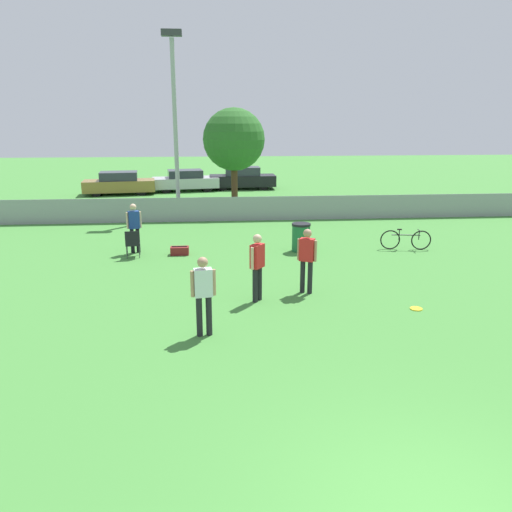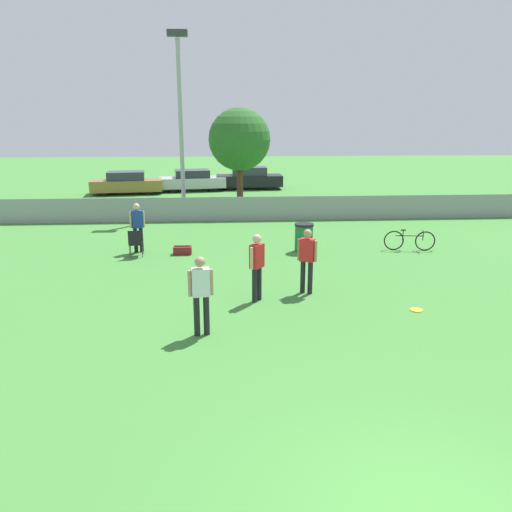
{
  "view_description": "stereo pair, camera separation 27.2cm",
  "coord_description": "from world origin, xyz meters",
  "px_view_note": "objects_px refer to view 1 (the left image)",
  "views": [
    {
      "loc": [
        -2.52,
        -4.45,
        4.46
      ],
      "look_at": [
        -1.42,
        7.98,
        1.05
      ],
      "focal_mm": 35.0,
      "sensor_mm": 36.0,
      "label": 1
    },
    {
      "loc": [
        -2.25,
        -4.47,
        4.46
      ],
      "look_at": [
        -1.42,
        7.98,
        1.05
      ],
      "focal_mm": 35.0,
      "sensor_mm": 36.0,
      "label": 2
    }
  ],
  "objects_px": {
    "gear_bag_sideline": "(180,251)",
    "frisbee_disc": "(416,309)",
    "bicycle_sideline": "(406,240)",
    "trash_bin": "(301,237)",
    "player_receiver_white": "(203,291)",
    "player_defender_red": "(307,256)",
    "parked_car_dark": "(242,178)",
    "light_pole": "(175,110)",
    "tree_near_pole": "(234,140)",
    "parked_car_tan": "(119,183)",
    "player_thrower_red": "(257,263)",
    "parked_car_silver": "(185,180)",
    "folding_chair_sideline": "(133,242)",
    "spectator_in_blue": "(134,225)"
  },
  "relations": [
    {
      "from": "gear_bag_sideline",
      "to": "frisbee_disc",
      "type": "bearing_deg",
      "value": -43.13
    },
    {
      "from": "bicycle_sideline",
      "to": "trash_bin",
      "type": "distance_m",
      "value": 3.75
    },
    {
      "from": "player_receiver_white",
      "to": "player_defender_red",
      "type": "distance_m",
      "value": 3.66
    },
    {
      "from": "parked_car_dark",
      "to": "light_pole",
      "type": "bearing_deg",
      "value": -111.45
    },
    {
      "from": "player_defender_red",
      "to": "tree_near_pole",
      "type": "bearing_deg",
      "value": 124.37
    },
    {
      "from": "frisbee_disc",
      "to": "parked_car_tan",
      "type": "xyz_separation_m",
      "value": [
        -10.61,
        20.54,
        0.66
      ]
    },
    {
      "from": "player_thrower_red",
      "to": "parked_car_silver",
      "type": "distance_m",
      "value": 21.01
    },
    {
      "from": "tree_near_pole",
      "to": "frisbee_disc",
      "type": "distance_m",
      "value": 14.94
    },
    {
      "from": "bicycle_sideline",
      "to": "parked_car_dark",
      "type": "xyz_separation_m",
      "value": [
        -4.76,
        16.73,
        0.34
      ]
    },
    {
      "from": "parked_car_tan",
      "to": "parked_car_dark",
      "type": "relative_size",
      "value": 1.02
    },
    {
      "from": "folding_chair_sideline",
      "to": "tree_near_pole",
      "type": "bearing_deg",
      "value": -120.09
    },
    {
      "from": "player_receiver_white",
      "to": "gear_bag_sideline",
      "type": "bearing_deg",
      "value": 89.21
    },
    {
      "from": "parked_car_dark",
      "to": "spectator_in_blue",
      "type": "bearing_deg",
      "value": -106.56
    },
    {
      "from": "player_defender_red",
      "to": "parked_car_tan",
      "type": "height_order",
      "value": "player_defender_red"
    },
    {
      "from": "tree_near_pole",
      "to": "frisbee_disc",
      "type": "bearing_deg",
      "value": -74.95
    },
    {
      "from": "tree_near_pole",
      "to": "folding_chair_sideline",
      "type": "distance_m",
      "value": 9.86
    },
    {
      "from": "parked_car_tan",
      "to": "folding_chair_sideline",
      "type": "bearing_deg",
      "value": -85.36
    },
    {
      "from": "spectator_in_blue",
      "to": "trash_bin",
      "type": "distance_m",
      "value": 5.79
    },
    {
      "from": "parked_car_tan",
      "to": "tree_near_pole",
      "type": "bearing_deg",
      "value": -50.31
    },
    {
      "from": "light_pole",
      "to": "parked_car_dark",
      "type": "height_order",
      "value": "light_pole"
    },
    {
      "from": "player_receiver_white",
      "to": "gear_bag_sideline",
      "type": "xyz_separation_m",
      "value": [
        -0.92,
        6.74,
        -0.87
      ]
    },
    {
      "from": "player_thrower_red",
      "to": "player_receiver_white",
      "type": "bearing_deg",
      "value": -175.48
    },
    {
      "from": "bicycle_sideline",
      "to": "parked_car_silver",
      "type": "distance_m",
      "value": 18.21
    },
    {
      "from": "folding_chair_sideline",
      "to": "bicycle_sideline",
      "type": "relative_size",
      "value": 0.52
    },
    {
      "from": "trash_bin",
      "to": "parked_car_silver",
      "type": "relative_size",
      "value": 0.23
    },
    {
      "from": "trash_bin",
      "to": "parked_car_tan",
      "type": "bearing_deg",
      "value": 120.77
    },
    {
      "from": "frisbee_disc",
      "to": "trash_bin",
      "type": "height_order",
      "value": "trash_bin"
    },
    {
      "from": "frisbee_disc",
      "to": "gear_bag_sideline",
      "type": "distance_m",
      "value": 8.29
    },
    {
      "from": "folding_chair_sideline",
      "to": "trash_bin",
      "type": "bearing_deg",
      "value": 177.42
    },
    {
      "from": "player_thrower_red",
      "to": "parked_car_silver",
      "type": "bearing_deg",
      "value": 45.44
    },
    {
      "from": "spectator_in_blue",
      "to": "parked_car_dark",
      "type": "xyz_separation_m",
      "value": [
        4.74,
        16.31,
        -0.28
      ]
    },
    {
      "from": "player_thrower_red",
      "to": "parked_car_dark",
      "type": "relative_size",
      "value": 0.4
    },
    {
      "from": "spectator_in_blue",
      "to": "trash_bin",
      "type": "relative_size",
      "value": 1.73
    },
    {
      "from": "frisbee_disc",
      "to": "light_pole",
      "type": "bearing_deg",
      "value": 116.79
    },
    {
      "from": "light_pole",
      "to": "trash_bin",
      "type": "height_order",
      "value": "light_pole"
    },
    {
      "from": "player_thrower_red",
      "to": "frisbee_disc",
      "type": "relative_size",
      "value": 5.82
    },
    {
      "from": "player_thrower_red",
      "to": "gear_bag_sideline",
      "type": "xyz_separation_m",
      "value": [
        -2.24,
        4.74,
        -0.87
      ]
    },
    {
      "from": "player_receiver_white",
      "to": "frisbee_disc",
      "type": "bearing_deg",
      "value": 3.25
    },
    {
      "from": "spectator_in_blue",
      "to": "parked_car_dark",
      "type": "height_order",
      "value": "spectator_in_blue"
    },
    {
      "from": "tree_near_pole",
      "to": "parked_car_tan",
      "type": "relative_size",
      "value": 1.13
    },
    {
      "from": "player_defender_red",
      "to": "parked_car_silver",
      "type": "bearing_deg",
      "value": 129.96
    },
    {
      "from": "folding_chair_sideline",
      "to": "trash_bin",
      "type": "xyz_separation_m",
      "value": [
        5.75,
        0.36,
        -0.02
      ]
    },
    {
      "from": "gear_bag_sideline",
      "to": "parked_car_silver",
      "type": "relative_size",
      "value": 0.14
    },
    {
      "from": "player_defender_red",
      "to": "parked_car_tan",
      "type": "bearing_deg",
      "value": 141.52
    },
    {
      "from": "light_pole",
      "to": "folding_chair_sideline",
      "type": "relative_size",
      "value": 8.96
    },
    {
      "from": "spectator_in_blue",
      "to": "parked_car_silver",
      "type": "relative_size",
      "value": 0.39
    },
    {
      "from": "parked_car_silver",
      "to": "trash_bin",
      "type": "bearing_deg",
      "value": -81.56
    },
    {
      "from": "folding_chair_sideline",
      "to": "spectator_in_blue",
      "type": "bearing_deg",
      "value": -95.19
    },
    {
      "from": "light_pole",
      "to": "parked_car_silver",
      "type": "relative_size",
      "value": 1.89
    },
    {
      "from": "light_pole",
      "to": "player_defender_red",
      "type": "xyz_separation_m",
      "value": [
        4.05,
        -11.48,
        -3.9
      ]
    }
  ]
}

